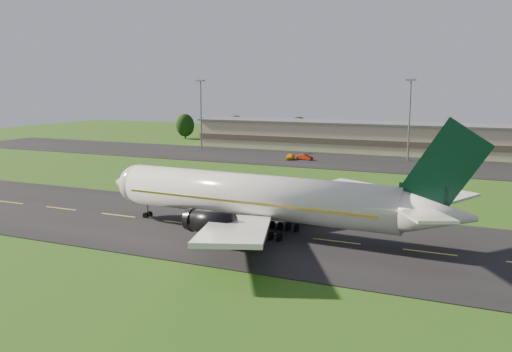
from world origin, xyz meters
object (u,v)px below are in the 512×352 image
at_px(service_vehicle_b, 305,157).
at_px(service_vehicle_c, 450,167).
at_px(light_mast_centre, 410,110).
at_px(terminal, 424,140).
at_px(airliner, 261,198).
at_px(light_mast_west, 201,106).
at_px(service_vehicle_a, 290,157).

relative_size(service_vehicle_b, service_vehicle_c, 0.84).
bearing_deg(light_mast_centre, service_vehicle_c, -47.33).
xyz_separation_m(terminal, service_vehicle_b, (-25.26, -26.09, -3.19)).
distance_m(service_vehicle_b, service_vehicle_c, 35.41).
xyz_separation_m(airliner, service_vehicle_c, (15.57, 67.61, -3.86)).
bearing_deg(light_mast_west, service_vehicle_c, -9.87).
bearing_deg(terminal, service_vehicle_c, -70.64).
bearing_deg(light_mast_centre, terminal, 85.05).
height_order(airliner, service_vehicle_a, airliner).
bearing_deg(service_vehicle_b, service_vehicle_a, 117.73).
bearing_deg(light_mast_centre, airliner, -92.94).
relative_size(airliner, service_vehicle_b, 12.07).
distance_m(light_mast_centre, service_vehicle_c, 20.69).
height_order(light_mast_centre, service_vehicle_c, light_mast_centre).
relative_size(terminal, service_vehicle_a, 33.34).
bearing_deg(service_vehicle_a, service_vehicle_c, -14.26).
bearing_deg(airliner, service_vehicle_c, 79.95).
bearing_deg(terminal, light_mast_west, -165.24).
relative_size(service_vehicle_a, service_vehicle_c, 0.86).
bearing_deg(service_vehicle_a, light_mast_west, 149.61).
xyz_separation_m(terminal, service_vehicle_a, (-28.86, -27.04, -3.15)).
height_order(terminal, light_mast_west, light_mast_west).
bearing_deg(service_vehicle_c, airliner, -80.35).
distance_m(terminal, light_mast_west, 64.10).
relative_size(terminal, light_mast_west, 7.13).
xyz_separation_m(service_vehicle_b, service_vehicle_c, (35.32, -2.53, -0.00)).
distance_m(light_mast_west, service_vehicle_a, 36.31).
bearing_deg(service_vehicle_c, light_mast_centre, 155.28).
height_order(light_mast_west, service_vehicle_a, light_mast_west).
relative_size(terminal, service_vehicle_b, 34.10).
distance_m(terminal, service_vehicle_a, 39.67).
relative_size(light_mast_west, service_vehicle_c, 4.04).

